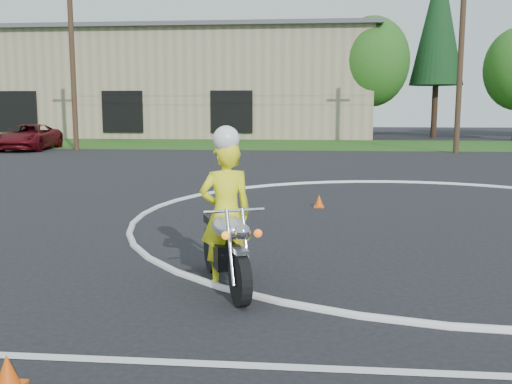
{
  "coord_description": "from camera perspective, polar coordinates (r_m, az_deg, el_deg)",
  "views": [
    {
      "loc": [
        -2.43,
        -8.81,
        2.31
      ],
      "look_at": [
        -3.19,
        -0.74,
        1.1
      ],
      "focal_mm": 40.0,
      "sensor_mm": 36.0,
      "label": 1
    }
  ],
  "objects": [
    {
      "name": "ground",
      "position": [
        9.43,
        20.26,
        -6.23
      ],
      "size": [
        120.0,
        120.0,
        0.0
      ],
      "primitive_type": "plane",
      "color": "black",
      "rests_on": "ground"
    },
    {
      "name": "primary_motorcycle",
      "position": [
        7.33,
        -3.02,
        -5.46
      ],
      "size": [
        1.0,
        2.02,
        1.12
      ],
      "rotation": [
        0.0,
        0.0,
        0.39
      ],
      "color": "black",
      "rests_on": "ground"
    },
    {
      "name": "utility_poles",
      "position": [
        30.86,
        19.83,
        13.35
      ],
      "size": [
        41.6,
        1.12,
        10.0
      ],
      "color": "#473321",
      "rests_on": "ground"
    },
    {
      "name": "pickup_grp",
      "position": [
        33.63,
        -21.75,
        5.12
      ],
      "size": [
        2.84,
        5.25,
        1.4
      ],
      "rotation": [
        0.0,
        0.0,
        0.11
      ],
      "color": "#4F090E",
      "rests_on": "ground"
    },
    {
      "name": "warehouse",
      "position": [
        51.26,
        -12.54,
        10.34
      ],
      "size": [
        41.0,
        17.0,
        8.3
      ],
      "color": "tan",
      "rests_on": "ground"
    },
    {
      "name": "grass_strip",
      "position": [
        35.97,
        9.26,
        4.69
      ],
      "size": [
        120.0,
        10.0,
        0.02
      ],
      "primitive_type": "cube",
      "color": "#1E4714",
      "rests_on": "ground"
    },
    {
      "name": "rider_primary_grp",
      "position": [
        7.36,
        -3.03,
        -1.74
      ],
      "size": [
        0.81,
        0.68,
        2.08
      ],
      "rotation": [
        0.0,
        0.0,
        0.39
      ],
      "color": "#F3F419",
      "rests_on": "ground"
    }
  ]
}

